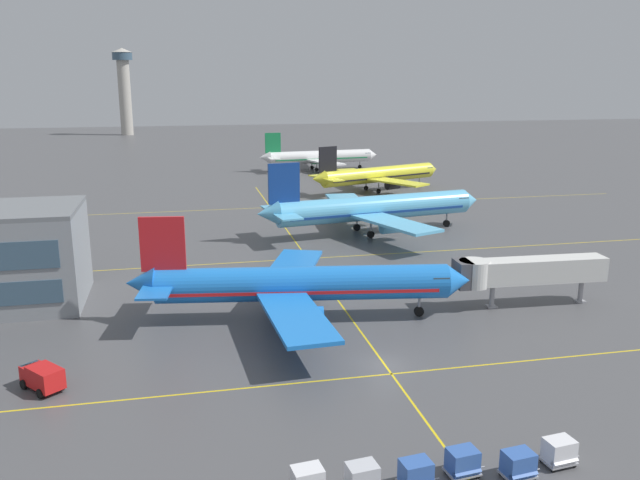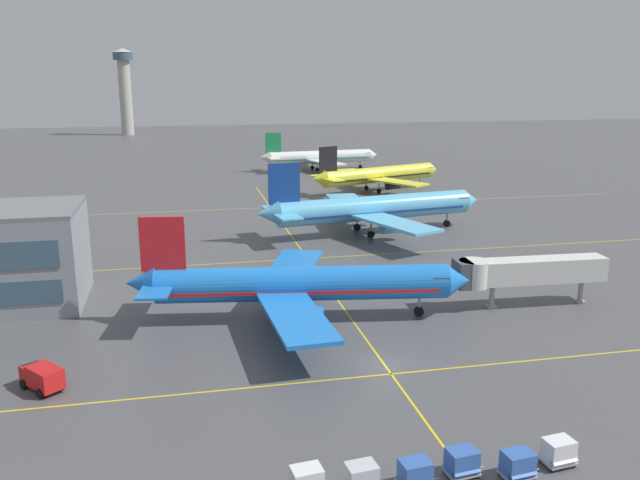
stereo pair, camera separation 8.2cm
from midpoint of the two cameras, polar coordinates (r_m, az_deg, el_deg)
ground_plane at (r=60.62m, az=5.63°, el=-10.70°), size 600.00×600.00×0.00m
airliner_front_gate at (r=69.67m, az=-1.87°, el=-3.86°), size 36.55×31.21×11.37m
airliner_second_row at (r=107.88m, az=4.61°, el=2.75°), size 39.73×33.91×12.37m
airliner_third_row at (r=148.44m, az=5.04°, el=5.64°), size 33.56×28.74×10.76m
airliner_far_left_stand at (r=181.76m, az=-0.05°, el=7.21°), size 33.81×29.05×10.51m
taxiway_markings at (r=93.64m, az=-1.06°, el=-1.61°), size 149.61×125.99×0.01m
service_truck_red_van at (r=60.05m, az=-22.96°, el=-10.83°), size 4.04×4.34×2.10m
baggage_cart_row_second at (r=43.61m, az=3.70°, el=-19.86°), size 2.83×1.90×1.86m
baggage_cart_row_middle at (r=44.27m, az=8.33°, el=-19.42°), size 2.83×1.90×1.86m
baggage_cart_row_fourth at (r=45.86m, az=12.28°, el=-18.32°), size 2.83×1.90×1.86m
baggage_cart_row_fifth at (r=46.49m, az=16.85°, el=-18.15°), size 2.83×1.90×1.86m
baggage_cart_row_rightmost at (r=48.65m, az=20.06°, el=-16.87°), size 2.83×1.90×1.86m
jet_bridge at (r=76.81m, az=16.91°, el=-2.63°), size 17.65×3.71×5.58m
control_tower at (r=303.05m, az=-16.57°, el=12.77°), size 8.82×8.82×36.75m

